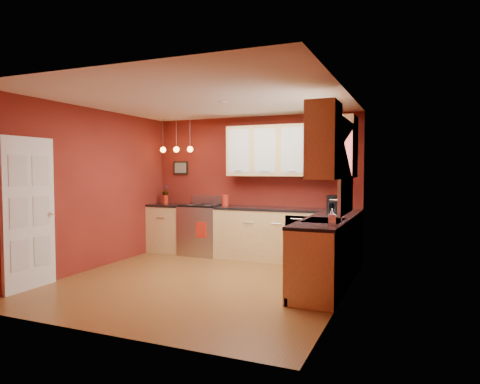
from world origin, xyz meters
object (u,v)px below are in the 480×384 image
at_px(gas_range, 202,229).
at_px(soap_pump, 332,217).
at_px(coffee_maker, 332,203).
at_px(red_canister, 225,200).
at_px(sink, 324,222).

height_order(gas_range, soap_pump, soap_pump).
xyz_separation_m(coffee_maker, soap_pump, (0.39, -2.11, -0.01)).
relative_size(red_canister, soap_pump, 1.01).
bearing_deg(gas_range, red_canister, 2.07).
distance_m(sink, soap_pump, 0.55).
bearing_deg(coffee_maker, sink, -99.75).
distance_m(gas_range, sink, 3.05).
distance_m(sink, coffee_maker, 1.62).
xyz_separation_m(red_canister, soap_pump, (2.35, -2.02, -0.00)).
xyz_separation_m(red_canister, coffee_maker, (1.96, 0.08, 0.01)).
bearing_deg(red_canister, coffee_maker, 2.47).
relative_size(coffee_maker, soap_pump, 1.19).
xyz_separation_m(gas_range, red_canister, (0.47, 0.02, 0.56)).
bearing_deg(gas_range, coffee_maker, 2.39).
relative_size(sink, soap_pump, 3.48).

